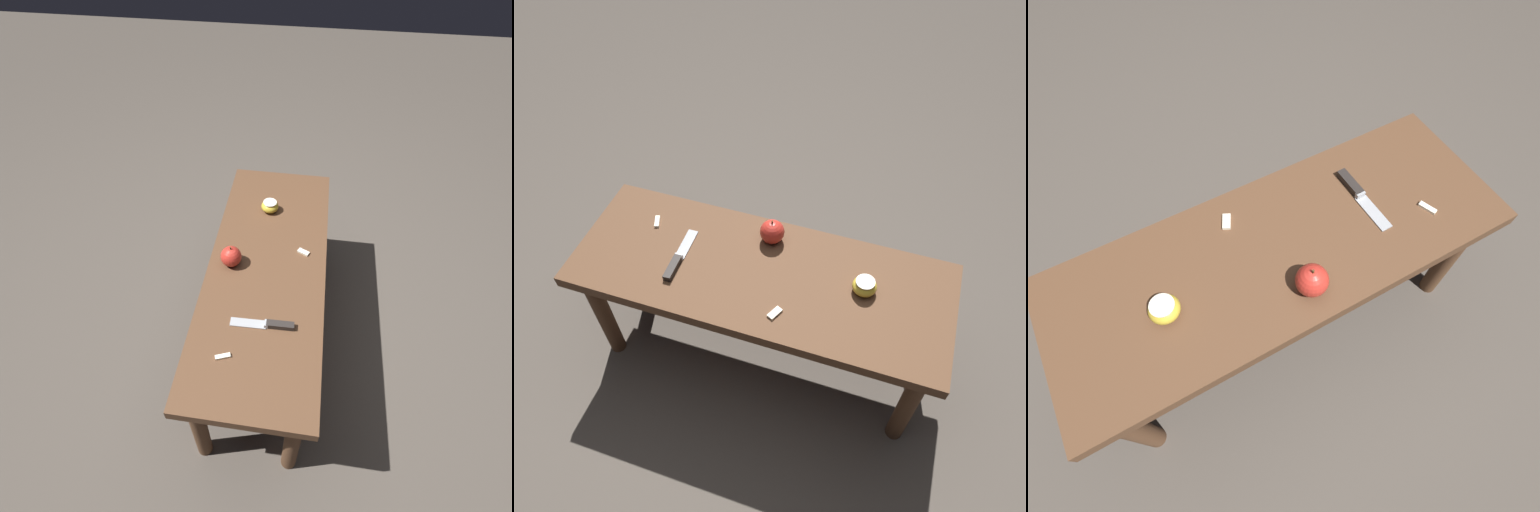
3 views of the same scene
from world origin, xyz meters
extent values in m
plane|color=#4C443D|center=(0.00, 0.00, 0.00)|extent=(8.00, 8.00, 0.00)
cube|color=brown|center=(0.00, 0.00, 0.46)|extent=(1.15, 0.43, 0.04)
cylinder|color=brown|center=(-0.52, -0.16, 0.22)|extent=(0.05, 0.05, 0.44)
cylinder|color=brown|center=(0.52, -0.16, 0.22)|extent=(0.05, 0.05, 0.44)
cylinder|color=brown|center=(-0.52, 0.16, 0.22)|extent=(0.05, 0.05, 0.44)
cylinder|color=brown|center=(0.52, 0.16, 0.22)|extent=(0.05, 0.05, 0.44)
cube|color=#9EA0A5|center=(-0.25, 0.03, 0.48)|extent=(0.04, 0.12, 0.00)
cube|color=#9EA0A5|center=(-0.25, -0.03, 0.49)|extent=(0.03, 0.01, 0.02)
cube|color=#282321|center=(-0.25, -0.08, 0.49)|extent=(0.03, 0.09, 0.02)
sphere|color=red|center=(-0.01, 0.13, 0.52)|extent=(0.08, 0.08, 0.08)
cylinder|color=#4C3319|center=(-0.01, 0.13, 0.56)|extent=(0.01, 0.01, 0.01)
ellipsoid|color=gold|center=(0.31, 0.03, 0.50)|extent=(0.07, 0.07, 0.05)
cylinder|color=white|center=(0.31, 0.03, 0.52)|extent=(0.06, 0.06, 0.00)
cube|color=white|center=(0.09, -0.13, 0.48)|extent=(0.04, 0.05, 0.01)
cube|color=white|center=(-0.38, 0.09, 0.48)|extent=(0.03, 0.05, 0.01)
camera|label=1|loc=(-0.95, -0.10, 1.59)|focal=28.00mm
camera|label=2|loc=(0.31, -0.85, 1.67)|focal=35.00mm
camera|label=3|loc=(0.24, 0.44, 1.31)|focal=28.00mm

